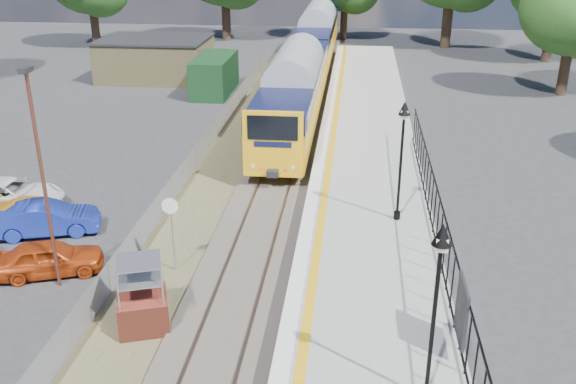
# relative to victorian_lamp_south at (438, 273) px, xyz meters

# --- Properties ---
(ground) EXTENTS (120.00, 120.00, 0.00)m
(ground) POSITION_rel_victorian_lamp_south_xyz_m (-5.50, 4.00, -4.30)
(ground) COLOR #2D2D30
(ground) RESTS_ON ground
(track_bed) EXTENTS (5.90, 80.00, 0.29)m
(track_bed) POSITION_rel_victorian_lamp_south_xyz_m (-5.97, 13.67, -4.21)
(track_bed) COLOR #473F38
(track_bed) RESTS_ON ground
(platform) EXTENTS (5.00, 70.00, 0.90)m
(platform) POSITION_rel_victorian_lamp_south_xyz_m (-1.30, 12.00, -3.85)
(platform) COLOR gray
(platform) RESTS_ON ground
(platform_edge) EXTENTS (0.90, 70.00, 0.01)m
(platform_edge) POSITION_rel_victorian_lamp_south_xyz_m (-3.36, 12.00, -3.39)
(platform_edge) COLOR silver
(platform_edge) RESTS_ON platform
(victorian_lamp_south) EXTENTS (0.44, 0.44, 4.60)m
(victorian_lamp_south) POSITION_rel_victorian_lamp_south_xyz_m (0.00, 0.00, 0.00)
(victorian_lamp_south) COLOR black
(victorian_lamp_south) RESTS_ON platform
(victorian_lamp_north) EXTENTS (0.44, 0.44, 4.60)m
(victorian_lamp_north) POSITION_rel_victorian_lamp_south_xyz_m (-0.20, 10.00, 0.00)
(victorian_lamp_north) COLOR black
(victorian_lamp_north) RESTS_ON platform
(palisade_fence) EXTENTS (0.12, 26.00, 2.00)m
(palisade_fence) POSITION_rel_victorian_lamp_south_xyz_m (1.05, 6.24, -2.46)
(palisade_fence) COLOR black
(palisade_fence) RESTS_ON platform
(wire_fence) EXTENTS (0.06, 52.00, 1.20)m
(wire_fence) POSITION_rel_victorian_lamp_south_xyz_m (-9.70, 16.00, -3.70)
(wire_fence) COLOR #999EA3
(wire_fence) RESTS_ON ground
(outbuilding) EXTENTS (10.80, 10.10, 3.12)m
(outbuilding) POSITION_rel_victorian_lamp_south_xyz_m (-16.41, 35.21, -2.78)
(outbuilding) COLOR #958754
(outbuilding) RESTS_ON ground
(train) EXTENTS (2.82, 40.83, 3.51)m
(train) POSITION_rel_victorian_lamp_south_xyz_m (-5.50, 34.70, -1.96)
(train) COLOR gold
(train) RESTS_ON ground
(brick_plinth) EXTENTS (1.85, 1.85, 2.35)m
(brick_plinth) POSITION_rel_victorian_lamp_south_xyz_m (-8.00, 3.29, -3.17)
(brick_plinth) COLOR maroon
(brick_plinth) RESTS_ON ground
(speed_sign) EXTENTS (0.57, 0.12, 2.82)m
(speed_sign) POSITION_rel_victorian_lamp_south_xyz_m (-8.00, 6.71, -2.38)
(speed_sign) COLOR #999EA3
(speed_sign) RESTS_ON ground
(carpark_lamp) EXTENTS (0.25, 0.50, 7.39)m
(carpark_lamp) POSITION_rel_victorian_lamp_south_xyz_m (-11.64, 5.40, -0.10)
(carpark_lamp) COLOR #50261A
(carpark_lamp) RESTS_ON ground
(car_red) EXTENTS (3.92, 2.61, 1.24)m
(car_red) POSITION_rel_victorian_lamp_south_xyz_m (-12.26, 6.11, -3.68)
(car_red) COLOR #AC3A0F
(car_red) RESTS_ON ground
(car_blue) EXTENTS (4.20, 2.54, 1.31)m
(car_blue) POSITION_rel_victorian_lamp_south_xyz_m (-13.75, 9.07, -3.64)
(car_blue) COLOR #192C99
(car_blue) RESTS_ON ground
(car_yellow) EXTENTS (4.28, 2.12, 1.20)m
(car_yellow) POSITION_rel_victorian_lamp_south_xyz_m (-14.24, 9.63, -3.70)
(car_yellow) COLOR gold
(car_yellow) RESTS_ON ground
(car_white) EXTENTS (4.52, 2.11, 1.25)m
(car_white) POSITION_rel_victorian_lamp_south_xyz_m (-16.45, 11.32, -3.67)
(car_white) COLOR white
(car_white) RESTS_ON ground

